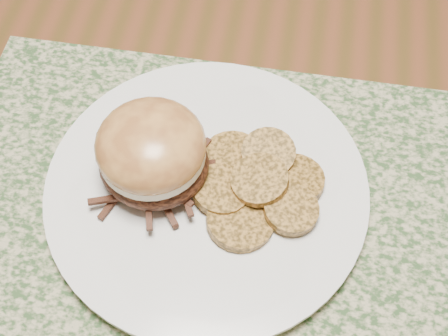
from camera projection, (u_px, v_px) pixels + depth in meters
The scene contains 6 objects.
ground at pixel (211, 267), 1.31m from camera, with size 3.50×3.50×0.00m, color brown.
dining_table at pixel (201, 49), 0.74m from camera, with size 1.50×0.90×0.75m.
placemat at pixel (195, 208), 0.54m from camera, with size 0.45×0.33×0.00m, color #325029.
dinner_plate at pixel (207, 190), 0.54m from camera, with size 0.26×0.26×0.02m, color white.
pork_sandwich at pixel (152, 153), 0.51m from camera, with size 0.11×0.11×0.07m.
roasted_potatoes at pixel (257, 184), 0.52m from camera, with size 0.12×0.14×0.03m.
Camera 1 is at (0.11, -0.50, 1.23)m, focal length 50.00 mm.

